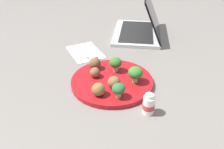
{
  "coord_description": "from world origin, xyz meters",
  "views": [
    {
      "loc": [
        -0.57,
        0.33,
        0.46
      ],
      "look_at": [
        0.0,
        0.0,
        0.04
      ],
      "focal_mm": 37.36,
      "sensor_mm": 36.0,
      "label": 1
    }
  ],
  "objects_px": {
    "broccoli_floret_mid_right": "(116,63)",
    "broccoli_floret_mid_left": "(136,73)",
    "yogurt_bottle": "(149,105)",
    "meatball_front_right": "(98,89)",
    "plate": "(112,81)",
    "broccoli_floret_front_right": "(119,89)",
    "meatball_mid_right": "(95,63)",
    "meatball_back_right": "(95,72)",
    "knife": "(88,49)",
    "fork": "(81,51)",
    "napkin": "(85,52)",
    "laptop": "(141,28)",
    "meatball_center": "(114,82)"
  },
  "relations": [
    {
      "from": "broccoli_floret_mid_right",
      "to": "broccoli_floret_mid_left",
      "type": "xyz_separation_m",
      "value": [
        -0.09,
        -0.02,
        0.0
      ]
    },
    {
      "from": "broccoli_floret_mid_left",
      "to": "yogurt_bottle",
      "type": "distance_m",
      "value": 0.14
    },
    {
      "from": "meatball_front_right",
      "to": "yogurt_bottle",
      "type": "height_order",
      "value": "yogurt_bottle"
    },
    {
      "from": "plate",
      "to": "broccoli_floret_mid_left",
      "type": "xyz_separation_m",
      "value": [
        -0.05,
        -0.06,
        0.04
      ]
    },
    {
      "from": "broccoli_floret_front_right",
      "to": "meatball_mid_right",
      "type": "relative_size",
      "value": 1.1
    },
    {
      "from": "meatball_front_right",
      "to": "yogurt_bottle",
      "type": "bearing_deg",
      "value": -143.3
    },
    {
      "from": "yogurt_bottle",
      "to": "plate",
      "type": "bearing_deg",
      "value": 5.3
    },
    {
      "from": "meatball_back_right",
      "to": "broccoli_floret_mid_right",
      "type": "bearing_deg",
      "value": -90.98
    },
    {
      "from": "plate",
      "to": "knife",
      "type": "distance_m",
      "value": 0.27
    },
    {
      "from": "broccoli_floret_mid_left",
      "to": "meatball_mid_right",
      "type": "xyz_separation_m",
      "value": [
        0.15,
        0.08,
        -0.01
      ]
    },
    {
      "from": "broccoli_floret_mid_left",
      "to": "meatball_back_right",
      "type": "xyz_separation_m",
      "value": [
        0.09,
        0.1,
        -0.02
      ]
    },
    {
      "from": "broccoli_floret_front_right",
      "to": "fork",
      "type": "xyz_separation_m",
      "value": [
        0.36,
        -0.03,
        -0.04
      ]
    },
    {
      "from": "broccoli_floret_mid_right",
      "to": "napkin",
      "type": "height_order",
      "value": "broccoli_floret_mid_right"
    },
    {
      "from": "meatball_back_right",
      "to": "yogurt_bottle",
      "type": "xyz_separation_m",
      "value": [
        -0.22,
        -0.06,
        -0.0
      ]
    },
    {
      "from": "broccoli_floret_front_right",
      "to": "meatball_front_right",
      "type": "relative_size",
      "value": 1.16
    },
    {
      "from": "laptop",
      "to": "broccoli_floret_mid_right",
      "type": "bearing_deg",
      "value": 130.89
    },
    {
      "from": "plate",
      "to": "broccoli_floret_front_right",
      "type": "bearing_deg",
      "value": 161.83
    },
    {
      "from": "broccoli_floret_mid_right",
      "to": "meatball_center",
      "type": "bearing_deg",
      "value": 147.06
    },
    {
      "from": "meatball_front_right",
      "to": "meatball_back_right",
      "type": "relative_size",
      "value": 1.17
    },
    {
      "from": "plate",
      "to": "broccoli_floret_mid_right",
      "type": "height_order",
      "value": "broccoli_floret_mid_right"
    },
    {
      "from": "broccoli_floret_front_right",
      "to": "knife",
      "type": "bearing_deg",
      "value": -10.13
    },
    {
      "from": "broccoli_floret_mid_right",
      "to": "fork",
      "type": "distance_m",
      "value": 0.23
    },
    {
      "from": "laptop",
      "to": "knife",
      "type": "bearing_deg",
      "value": 96.4
    },
    {
      "from": "meatball_mid_right",
      "to": "yogurt_bottle",
      "type": "bearing_deg",
      "value": -172.75
    },
    {
      "from": "plate",
      "to": "meatball_front_right",
      "type": "relative_size",
      "value": 6.76
    },
    {
      "from": "meatball_center",
      "to": "broccoli_floret_mid_right",
      "type": "bearing_deg",
      "value": -32.94
    },
    {
      "from": "fork",
      "to": "laptop",
      "type": "relative_size",
      "value": 0.31
    },
    {
      "from": "plate",
      "to": "laptop",
      "type": "distance_m",
      "value": 0.45
    },
    {
      "from": "meatball_front_right",
      "to": "knife",
      "type": "distance_m",
      "value": 0.34
    },
    {
      "from": "yogurt_bottle",
      "to": "napkin",
      "type": "bearing_deg",
      "value": 0.19
    },
    {
      "from": "plate",
      "to": "knife",
      "type": "height_order",
      "value": "plate"
    },
    {
      "from": "meatball_back_right",
      "to": "laptop",
      "type": "xyz_separation_m",
      "value": [
        0.25,
        -0.38,
        0.0
      ]
    },
    {
      "from": "broccoli_floret_front_right",
      "to": "meatball_mid_right",
      "type": "distance_m",
      "value": 0.19
    },
    {
      "from": "meatball_front_right",
      "to": "laptop",
      "type": "distance_m",
      "value": 0.54
    },
    {
      "from": "broccoli_floret_front_right",
      "to": "knife",
      "type": "distance_m",
      "value": 0.37
    },
    {
      "from": "meatball_front_right",
      "to": "meatball_back_right",
      "type": "distance_m",
      "value": 0.1
    },
    {
      "from": "knife",
      "to": "laptop",
      "type": "distance_m",
      "value": 0.3
    },
    {
      "from": "broccoli_floret_mid_left",
      "to": "yogurt_bottle",
      "type": "relative_size",
      "value": 0.86
    },
    {
      "from": "broccoli_floret_mid_left",
      "to": "fork",
      "type": "height_order",
      "value": "broccoli_floret_mid_left"
    },
    {
      "from": "broccoli_floret_front_right",
      "to": "meatball_center",
      "type": "distance_m",
      "value": 0.05
    },
    {
      "from": "broccoli_floret_mid_right",
      "to": "napkin",
      "type": "distance_m",
      "value": 0.22
    },
    {
      "from": "broccoli_floret_mid_right",
      "to": "yogurt_bottle",
      "type": "relative_size",
      "value": 0.8
    },
    {
      "from": "plate",
      "to": "napkin",
      "type": "relative_size",
      "value": 1.65
    },
    {
      "from": "broccoli_floret_mid_right",
      "to": "fork",
      "type": "height_order",
      "value": "broccoli_floret_mid_right"
    },
    {
      "from": "broccoli_floret_front_right",
      "to": "fork",
      "type": "height_order",
      "value": "broccoli_floret_front_right"
    },
    {
      "from": "broccoli_floret_mid_right",
      "to": "meatball_mid_right",
      "type": "xyz_separation_m",
      "value": [
        0.05,
        0.06,
        -0.01
      ]
    },
    {
      "from": "yogurt_bottle",
      "to": "broccoli_floret_front_right",
      "type": "bearing_deg",
      "value": 28.39
    },
    {
      "from": "napkin",
      "to": "fork",
      "type": "distance_m",
      "value": 0.02
    },
    {
      "from": "broccoli_floret_mid_left",
      "to": "knife",
      "type": "relative_size",
      "value": 0.39
    },
    {
      "from": "broccoli_floret_mid_right",
      "to": "fork",
      "type": "xyz_separation_m",
      "value": [
        0.22,
        0.04,
        -0.04
      ]
    }
  ]
}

